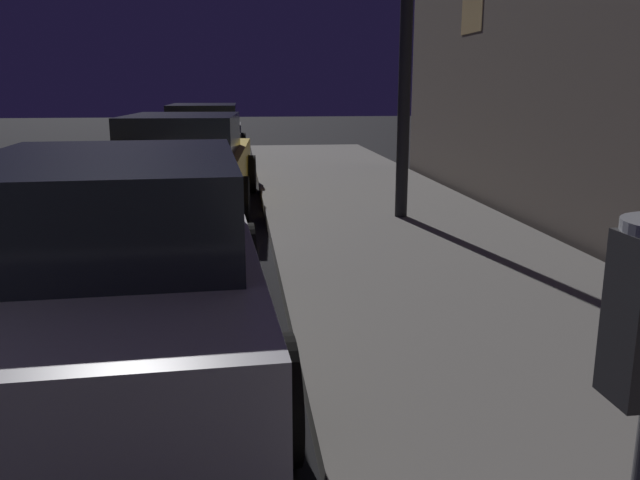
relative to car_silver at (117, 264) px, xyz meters
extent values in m
cube|color=#B7B7BF|center=(0.00, 0.05, -0.14)|extent=(1.94, 4.39, 0.64)
cube|color=#1E2328|center=(0.01, -0.12, 0.44)|extent=(1.63, 2.30, 0.56)
cylinder|color=black|center=(-0.94, 1.34, -0.38)|extent=(0.25, 0.67, 0.66)
cylinder|color=black|center=(0.81, 1.42, -0.38)|extent=(0.25, 0.67, 0.66)
cylinder|color=black|center=(0.94, -1.25, -0.38)|extent=(0.25, 0.67, 0.66)
cube|color=gold|center=(0.00, 5.96, -0.14)|extent=(2.05, 4.55, 0.64)
cube|color=#1E2328|center=(-0.02, 5.72, 0.44)|extent=(1.70, 2.31, 0.56)
cylinder|color=black|center=(-0.82, 7.40, -0.38)|extent=(0.26, 0.67, 0.66)
cylinder|color=black|center=(0.98, 7.29, -0.38)|extent=(0.26, 0.67, 0.66)
cylinder|color=black|center=(-0.98, 4.64, -0.38)|extent=(0.26, 0.67, 0.66)
cylinder|color=black|center=(0.82, 4.53, -0.38)|extent=(0.26, 0.67, 0.66)
cube|color=black|center=(0.00, 11.64, -0.14)|extent=(1.78, 4.61, 0.64)
cube|color=#1E2328|center=(0.00, 11.62, 0.44)|extent=(1.55, 2.45, 0.56)
cylinder|color=black|center=(-0.87, 13.08, -0.38)|extent=(0.23, 0.66, 0.66)
cylinder|color=black|center=(0.89, 13.06, -0.38)|extent=(0.23, 0.66, 0.66)
cylinder|color=black|center=(-0.89, 10.23, -0.38)|extent=(0.23, 0.66, 0.66)
cylinder|color=black|center=(0.87, 10.21, -0.38)|extent=(0.23, 0.66, 0.66)
cylinder|color=black|center=(2.92, 4.09, 2.01)|extent=(0.16, 0.16, 5.15)
camera|label=1|loc=(0.80, -4.17, 1.12)|focal=36.30mm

